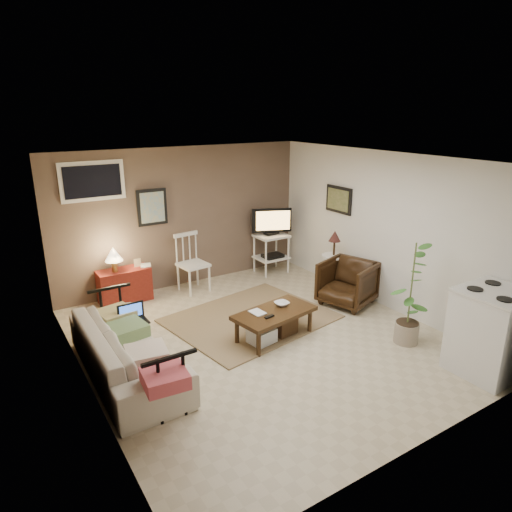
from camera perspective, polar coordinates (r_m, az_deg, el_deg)
floor at (r=6.31m, az=0.80°, el=-10.35°), size 5.00×5.00×0.00m
art_back at (r=7.70m, az=-12.86°, el=5.97°), size 0.50×0.03×0.60m
art_right at (r=7.90m, az=10.31°, el=6.95°), size 0.03×0.60×0.45m
window at (r=7.37m, az=-19.78°, el=8.79°), size 0.96×0.03×0.60m
rug at (r=6.86m, az=-0.68°, el=-7.80°), size 2.49×2.12×0.02m
coffee_table at (r=6.24m, az=2.26°, el=-8.29°), size 1.19×0.75×0.42m
sofa at (r=5.57m, az=-15.94°, el=-10.31°), size 0.63×2.16×0.84m
sofa_pillows at (r=5.33m, az=-14.69°, el=-10.41°), size 0.41×2.05×0.14m
sofa_end_rails at (r=5.63m, az=-14.67°, el=-10.57°), size 0.58×2.15×0.72m
laptop at (r=5.89m, az=-15.19°, el=-7.30°), size 0.33×0.24×0.23m
red_console at (r=7.64m, az=-16.23°, el=-3.20°), size 0.82×0.36×0.95m
spindle_chair at (r=7.81m, az=-7.94°, el=-1.07°), size 0.50×0.50×0.99m
tv_stand at (r=8.55m, az=1.97°, el=2.11°), size 0.70×0.48×1.24m
side_table at (r=7.77m, az=9.70°, el=0.23°), size 0.40×0.40×1.07m
armchair at (r=7.37m, az=11.37°, el=-3.08°), size 0.91×0.94×0.78m
potted_plant at (r=6.25m, az=18.82°, el=-4.06°), size 0.35×0.35×1.41m
stove at (r=6.05m, az=27.36°, el=-8.41°), size 0.79×0.74×1.04m
bowl at (r=6.31m, az=3.26°, el=-5.36°), size 0.20×0.05×0.19m
book_table at (r=6.02m, az=-0.43°, el=-6.40°), size 0.16×0.03×0.22m
book_console at (r=7.61m, az=-14.30°, el=-0.49°), size 0.16×0.07×0.22m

